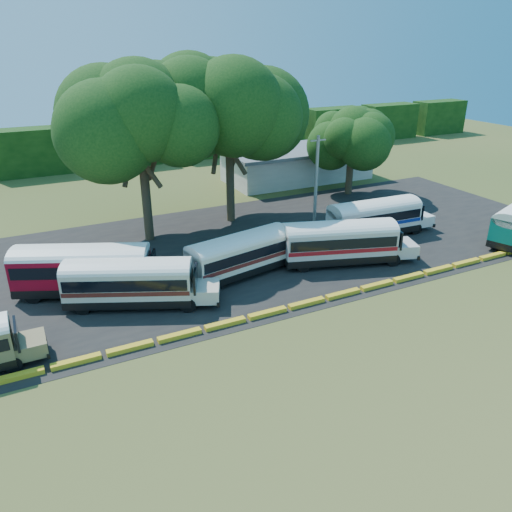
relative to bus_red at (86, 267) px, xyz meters
name	(u,v)px	position (x,y,z in m)	size (l,w,h in m)	color
ground	(295,317)	(11.41, -9.27, -2.11)	(160.00, 160.00, 0.00)	#2C4316
asphalt_strip	(234,250)	(12.41, 2.73, -2.10)	(64.00, 24.00, 0.02)	black
curb	(287,308)	(11.41, -8.27, -1.96)	(53.70, 0.45, 0.30)	gold
terminal_building	(297,164)	(29.41, 20.73, -0.08)	(19.00, 9.00, 4.00)	silver
treeline_backdrop	(123,144)	(11.41, 38.73, 0.89)	(130.00, 4.00, 6.00)	black
bus_red	(86,267)	(0.00, 0.00, 0.00)	(11.35, 7.01, 3.68)	black
bus_cream_west	(132,280)	(2.45, -3.08, -0.21)	(10.35, 6.45, 3.36)	black
bus_cream_east	(242,252)	(11.05, -2.01, -0.22)	(10.44, 4.44, 3.34)	black
bus_white_red	(342,240)	(19.01, -3.58, -0.10)	(11.12, 5.82, 3.56)	black
bus_white_blue	(376,216)	(25.37, 0.07, -0.16)	(10.61, 3.16, 3.44)	black
tree_west	(138,111)	(6.70, 8.54, 9.11)	(11.37, 11.37, 15.43)	#362B1B
tree_center	(229,107)	(15.34, 9.92, 8.83)	(11.67, 11.67, 15.26)	#362B1B
tree_east	(353,133)	(31.45, 12.43, 4.94)	(7.66, 7.66, 9.92)	#362B1B
utility_pole	(316,181)	(21.99, 5.00, 2.31)	(1.60, 0.30, 8.62)	gray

